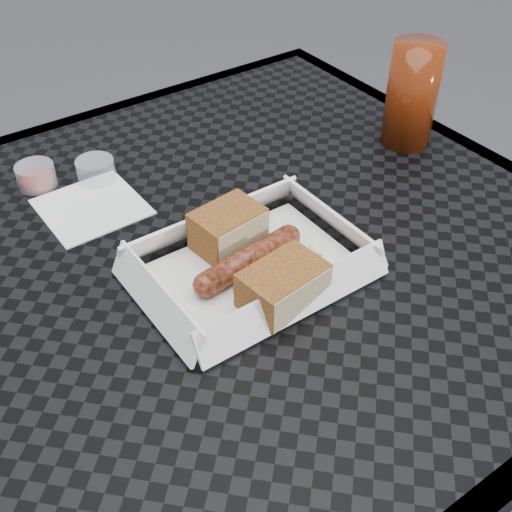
{
  "coord_description": "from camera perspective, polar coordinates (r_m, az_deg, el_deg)",
  "views": [
    {
      "loc": [
        -0.33,
        -0.5,
        1.22
      ],
      "look_at": [
        -0.03,
        -0.07,
        0.78
      ],
      "focal_mm": 45.0,
      "sensor_mm": 36.0,
      "label": 1
    }
  ],
  "objects": [
    {
      "name": "patio_table",
      "position": [
        0.81,
        -1.07,
        -2.39
      ],
      "size": [
        0.8,
        0.8,
        0.74
      ],
      "color": "black",
      "rests_on": "ground"
    },
    {
      "name": "food_tray",
      "position": [
        0.71,
        -0.46,
        -1.28
      ],
      "size": [
        0.22,
        0.15,
        0.0
      ],
      "primitive_type": "cube",
      "color": "white",
      "rests_on": "patio_table"
    },
    {
      "name": "bratwurst",
      "position": [
        0.7,
        -0.65,
        -0.34
      ],
      "size": [
        0.15,
        0.04,
        0.03
      ],
      "rotation": [
        0.0,
        0.0,
        0.12
      ],
      "color": "maroon",
      "rests_on": "food_tray"
    },
    {
      "name": "bread_near",
      "position": [
        0.73,
        -2.52,
        2.44
      ],
      "size": [
        0.08,
        0.06,
        0.05
      ],
      "primitive_type": "cube",
      "rotation": [
        0.0,
        0.0,
        0.12
      ],
      "color": "brown",
      "rests_on": "food_tray"
    },
    {
      "name": "bread_far",
      "position": [
        0.66,
        2.4,
        -2.65
      ],
      "size": [
        0.09,
        0.07,
        0.04
      ],
      "primitive_type": "cube",
      "rotation": [
        0.0,
        0.0,
        0.12
      ],
      "color": "brown",
      "rests_on": "food_tray"
    },
    {
      "name": "veg_garnish",
      "position": [
        0.72,
        5.03,
        -0.6
      ],
      "size": [
        0.03,
        0.03,
        0.0
      ],
      "color": "#D53F09",
      "rests_on": "food_tray"
    },
    {
      "name": "napkin",
      "position": [
        0.84,
        -14.4,
        4.25
      ],
      "size": [
        0.12,
        0.12,
        0.0
      ],
      "primitive_type": "cube",
      "rotation": [
        0.0,
        0.0,
        0.02
      ],
      "color": "white",
      "rests_on": "patio_table"
    },
    {
      "name": "condiment_cup_sauce",
      "position": [
        0.89,
        -18.97,
        6.77
      ],
      "size": [
        0.05,
        0.05,
        0.03
      ],
      "primitive_type": "cylinder",
      "color": "maroon",
      "rests_on": "patio_table"
    },
    {
      "name": "condiment_cup_empty",
      "position": [
        0.88,
        -14.05,
        7.4
      ],
      "size": [
        0.05,
        0.05,
        0.03
      ],
      "primitive_type": "cylinder",
      "color": "silver",
      "rests_on": "patio_table"
    },
    {
      "name": "drink_glass",
      "position": [
        0.94,
        13.68,
        13.75
      ],
      "size": [
        0.07,
        0.07,
        0.15
      ],
      "primitive_type": "cylinder",
      "color": "#551B07",
      "rests_on": "patio_table"
    }
  ]
}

